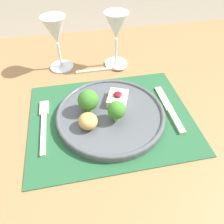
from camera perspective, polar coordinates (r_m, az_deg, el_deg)
ground_plane at (r=1.22m, az=-0.18°, el=-25.83°), size 8.00×8.00×0.00m
dining_table at (r=0.65m, az=-0.31°, el=-6.76°), size 1.33×1.07×0.73m
placemat at (r=0.58m, az=-0.34°, el=-1.47°), size 0.42×0.33×0.00m
dinner_plate at (r=0.57m, az=-0.47°, el=-0.30°), size 0.28×0.28×0.08m
fork at (r=0.59m, az=-17.37°, el=-2.43°), size 0.02×0.18×0.01m
knife at (r=0.61m, az=15.07°, el=0.21°), size 0.02×0.18×0.01m
spoon at (r=0.75m, az=0.18°, el=11.44°), size 0.17×0.04×0.01m
wine_glass_near at (r=0.72m, az=1.13°, el=20.79°), size 0.08×0.08×0.18m
wine_glass_far at (r=0.73m, az=-14.50°, el=19.23°), size 0.08×0.08×0.17m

